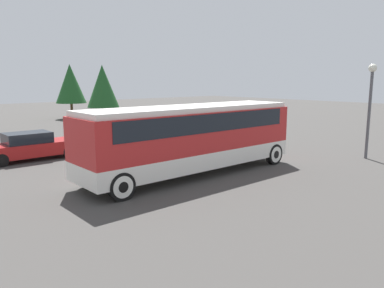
{
  "coord_description": "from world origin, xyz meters",
  "views": [
    {
      "loc": [
        -10.98,
        -12.62,
        4.3
      ],
      "look_at": [
        0.0,
        0.0,
        1.41
      ],
      "focal_mm": 35.0,
      "sensor_mm": 36.0,
      "label": 1
    }
  ],
  "objects_px": {
    "lamp_post": "(370,96)",
    "parked_car_far": "(165,136)",
    "tour_bus": "(194,133)",
    "parked_car_near": "(147,132)",
    "parked_car_mid": "(30,146)"
  },
  "relations": [
    {
      "from": "lamp_post",
      "to": "parked_car_far",
      "type": "bearing_deg",
      "value": 121.34
    },
    {
      "from": "tour_bus",
      "to": "lamp_post",
      "type": "relative_size",
      "value": 2.11
    },
    {
      "from": "parked_car_far",
      "to": "lamp_post",
      "type": "distance_m",
      "value": 12.25
    },
    {
      "from": "parked_car_near",
      "to": "parked_car_mid",
      "type": "relative_size",
      "value": 1.03
    },
    {
      "from": "lamp_post",
      "to": "parked_car_near",
      "type": "bearing_deg",
      "value": 115.98
    },
    {
      "from": "tour_bus",
      "to": "parked_car_mid",
      "type": "distance_m",
      "value": 9.43
    },
    {
      "from": "parked_car_near",
      "to": "lamp_post",
      "type": "xyz_separation_m",
      "value": [
        6.07,
        -12.46,
        2.69
      ]
    },
    {
      "from": "parked_car_mid",
      "to": "parked_car_near",
      "type": "bearing_deg",
      "value": 4.84
    },
    {
      "from": "tour_bus",
      "to": "parked_car_far",
      "type": "distance_m",
      "value": 7.44
    },
    {
      "from": "parked_car_mid",
      "to": "lamp_post",
      "type": "distance_m",
      "value": 18.58
    },
    {
      "from": "parked_car_near",
      "to": "parked_car_far",
      "type": "height_order",
      "value": "parked_car_near"
    },
    {
      "from": "parked_car_mid",
      "to": "lamp_post",
      "type": "xyz_separation_m",
      "value": [
        14.11,
        -11.78,
        2.67
      ]
    },
    {
      "from": "parked_car_far",
      "to": "lamp_post",
      "type": "relative_size",
      "value": 0.81
    },
    {
      "from": "tour_bus",
      "to": "parked_car_mid",
      "type": "height_order",
      "value": "tour_bus"
    },
    {
      "from": "parked_car_far",
      "to": "tour_bus",
      "type": "bearing_deg",
      "value": -116.55
    }
  ]
}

